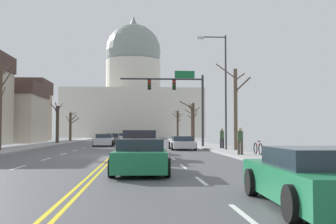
{
  "coord_description": "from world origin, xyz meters",
  "views": [
    {
      "loc": [
        1.58,
        -26.36,
        1.53
      ],
      "look_at": [
        5.57,
        30.47,
        4.2
      ],
      "focal_mm": 44.03,
      "sensor_mm": 36.0,
      "label": 1
    }
  ],
  "objects_px": {
    "street_lamp_right": "(222,82)",
    "sedan_oncoming_01": "(112,139)",
    "pickup_truck_near_02": "(139,146)",
    "pedestrian_01": "(240,139)",
    "sedan_oncoming_00": "(104,140)",
    "signal_gantry": "(180,92)",
    "sedan_near_03": "(141,157)",
    "sedan_near_00": "(182,143)",
    "sedan_near_04": "(315,178)",
    "sedan_oncoming_02": "(118,137)",
    "bicycle_parked": "(258,148)",
    "sedan_near_01": "(143,146)",
    "pedestrian_00": "(222,137)"
  },
  "relations": [
    {
      "from": "street_lamp_right",
      "to": "pedestrian_01",
      "type": "bearing_deg",
      "value": -92.68
    },
    {
      "from": "pedestrian_01",
      "to": "bicycle_parked",
      "type": "xyz_separation_m",
      "value": [
        1.16,
        0.29,
        -0.56
      ]
    },
    {
      "from": "sedan_oncoming_01",
      "to": "pickup_truck_near_02",
      "type": "bearing_deg",
      "value": -83.42
    },
    {
      "from": "sedan_oncoming_00",
      "to": "pedestrian_01",
      "type": "relative_size",
      "value": 2.7
    },
    {
      "from": "sedan_oncoming_00",
      "to": "sedan_oncoming_01",
      "type": "xyz_separation_m",
      "value": [
        0.33,
        8.18,
        -0.01
      ]
    },
    {
      "from": "sedan_near_00",
      "to": "sedan_oncoming_00",
      "type": "height_order",
      "value": "sedan_oncoming_00"
    },
    {
      "from": "sedan_oncoming_02",
      "to": "sedan_near_00",
      "type": "bearing_deg",
      "value": -77.02
    },
    {
      "from": "sedan_near_00",
      "to": "pedestrian_00",
      "type": "height_order",
      "value": "pedestrian_00"
    },
    {
      "from": "sedan_near_04",
      "to": "sedan_oncoming_00",
      "type": "xyz_separation_m",
      "value": [
        -7.19,
        34.85,
        0.01
      ]
    },
    {
      "from": "pedestrian_00",
      "to": "pedestrian_01",
      "type": "bearing_deg",
      "value": -94.81
    },
    {
      "from": "signal_gantry",
      "to": "street_lamp_right",
      "type": "distance_m",
      "value": 8.05
    },
    {
      "from": "sedan_oncoming_00",
      "to": "pedestrian_00",
      "type": "distance_m",
      "value": 14.13
    },
    {
      "from": "sedan_oncoming_00",
      "to": "sedan_oncoming_02",
      "type": "xyz_separation_m",
      "value": [
        0.3,
        21.23,
        -0.02
      ]
    },
    {
      "from": "signal_gantry",
      "to": "sedan_oncoming_00",
      "type": "xyz_separation_m",
      "value": [
        -7.47,
        4.37,
        -4.61
      ]
    },
    {
      "from": "street_lamp_right",
      "to": "sedan_oncoming_01",
      "type": "bearing_deg",
      "value": 115.49
    },
    {
      "from": "sedan_near_03",
      "to": "bicycle_parked",
      "type": "distance_m",
      "value": 11.83
    },
    {
      "from": "sedan_near_03",
      "to": "sedan_oncoming_01",
      "type": "height_order",
      "value": "sedan_near_03"
    },
    {
      "from": "pickup_truck_near_02",
      "to": "pedestrian_01",
      "type": "relative_size",
      "value": 3.44
    },
    {
      "from": "sedan_oncoming_00",
      "to": "pedestrian_01",
      "type": "height_order",
      "value": "pedestrian_01"
    },
    {
      "from": "sedan_near_00",
      "to": "sedan_near_04",
      "type": "distance_m",
      "value": 26.11
    },
    {
      "from": "sedan_oncoming_02",
      "to": "pedestrian_00",
      "type": "distance_m",
      "value": 32.39
    },
    {
      "from": "pedestrian_01",
      "to": "bicycle_parked",
      "type": "bearing_deg",
      "value": 14.0
    },
    {
      "from": "sedan_near_01",
      "to": "sedan_oncoming_01",
      "type": "height_order",
      "value": "sedan_oncoming_01"
    },
    {
      "from": "sedan_near_00",
      "to": "sedan_near_01",
      "type": "bearing_deg",
      "value": -119.21
    },
    {
      "from": "pickup_truck_near_02",
      "to": "sedan_oncoming_01",
      "type": "relative_size",
      "value": 1.25
    },
    {
      "from": "pickup_truck_near_02",
      "to": "sedan_near_03",
      "type": "relative_size",
      "value": 1.22
    },
    {
      "from": "pedestrian_01",
      "to": "sedan_oncoming_01",
      "type": "bearing_deg",
      "value": 109.04
    },
    {
      "from": "signal_gantry",
      "to": "street_lamp_right",
      "type": "height_order",
      "value": "street_lamp_right"
    },
    {
      "from": "bicycle_parked",
      "to": "sedan_near_00",
      "type": "bearing_deg",
      "value": 110.2
    },
    {
      "from": "pickup_truck_near_02",
      "to": "sedan_near_04",
      "type": "xyz_separation_m",
      "value": [
        3.55,
        -14.4,
        -0.13
      ]
    },
    {
      "from": "pickup_truck_near_02",
      "to": "bicycle_parked",
      "type": "bearing_deg",
      "value": 15.22
    },
    {
      "from": "pedestrian_01",
      "to": "sedan_near_03",
      "type": "bearing_deg",
      "value": -123.0
    },
    {
      "from": "sedan_near_03",
      "to": "pedestrian_01",
      "type": "relative_size",
      "value": 2.82
    },
    {
      "from": "pickup_truck_near_02",
      "to": "sedan_oncoming_00",
      "type": "xyz_separation_m",
      "value": [
        -3.64,
        20.46,
        -0.12
      ]
    },
    {
      "from": "pickup_truck_near_02",
      "to": "sedan_near_00",
      "type": "bearing_deg",
      "value": 73.07
    },
    {
      "from": "pickup_truck_near_02",
      "to": "street_lamp_right",
      "type": "bearing_deg",
      "value": 53.15
    },
    {
      "from": "street_lamp_right",
      "to": "sedan_oncoming_01",
      "type": "relative_size",
      "value": 1.96
    },
    {
      "from": "sedan_oncoming_01",
      "to": "bicycle_parked",
      "type": "relative_size",
      "value": 2.53
    },
    {
      "from": "sedan_oncoming_01",
      "to": "sedan_oncoming_02",
      "type": "height_order",
      "value": "sedan_oncoming_01"
    },
    {
      "from": "signal_gantry",
      "to": "pedestrian_01",
      "type": "height_order",
      "value": "signal_gantry"
    },
    {
      "from": "pickup_truck_near_02",
      "to": "sedan_oncoming_01",
      "type": "xyz_separation_m",
      "value": [
        -3.3,
        28.64,
        -0.12
      ]
    },
    {
      "from": "sedan_oncoming_01",
      "to": "bicycle_parked",
      "type": "height_order",
      "value": "sedan_oncoming_01"
    },
    {
      "from": "sedan_near_04",
      "to": "bicycle_parked",
      "type": "distance_m",
      "value": 16.74
    },
    {
      "from": "pickup_truck_near_02",
      "to": "sedan_near_03",
      "type": "height_order",
      "value": "pickup_truck_near_02"
    },
    {
      "from": "street_lamp_right",
      "to": "sedan_near_01",
      "type": "height_order",
      "value": "street_lamp_right"
    },
    {
      "from": "sedan_oncoming_00",
      "to": "sedan_oncoming_01",
      "type": "distance_m",
      "value": 8.19
    },
    {
      "from": "street_lamp_right",
      "to": "sedan_near_03",
      "type": "distance_m",
      "value": 17.77
    },
    {
      "from": "signal_gantry",
      "to": "sedan_near_01",
      "type": "relative_size",
      "value": 1.77
    },
    {
      "from": "sedan_oncoming_02",
      "to": "sedan_oncoming_00",
      "type": "bearing_deg",
      "value": -90.8
    },
    {
      "from": "sedan_oncoming_01",
      "to": "sedan_oncoming_02",
      "type": "bearing_deg",
      "value": 90.17
    }
  ]
}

